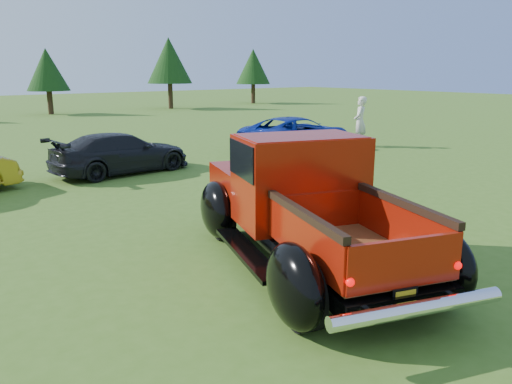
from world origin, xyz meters
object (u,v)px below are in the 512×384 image
show_car_blue (297,134)px  spectator (360,122)px  tree_mid_right (47,70)px  show_car_grey (121,153)px  pickup_truck (299,201)px  tree_east (169,61)px  tree_far_east (253,67)px

show_car_blue → spectator: bearing=-108.2°
tree_mid_right → spectator: (5.14, -22.87, -1.99)m
show_car_grey → show_car_blue: show_car_blue is taller
show_car_blue → spectator: (2.64, -0.80, 0.35)m
pickup_truck → tree_mid_right: bearing=99.4°
tree_east → spectator: bearing=-99.8°
show_car_blue → tree_east: bearing=-18.1°
pickup_truck → spectator: (10.17, 7.38, 0.04)m
tree_east → show_car_grey: 25.54m
show_car_grey → show_car_blue: 6.95m
tree_east → show_car_blue: size_ratio=1.18×
show_car_grey → show_car_blue: bearing=-95.4°
tree_far_east → spectator: bearing=-118.8°
pickup_truck → show_car_blue: 11.12m
tree_far_east → show_car_blue: tree_far_east is taller
tree_mid_right → tree_far_east: (18.00, 0.50, 0.27)m
spectator → tree_east: bearing=-134.8°
tree_east → spectator: (-3.86, -22.37, -2.67)m
tree_east → show_car_grey: tree_east is taller
tree_far_east → show_car_grey: 31.89m
tree_mid_right → tree_far_east: bearing=1.6°
tree_far_east → show_car_blue: 27.50m
pickup_truck → show_car_blue: size_ratio=1.25×
pickup_truck → show_car_blue: (7.53, 8.17, -0.31)m
spectator → tree_far_east: bearing=-153.8°
tree_east → show_car_blue: tree_east is taller
tree_mid_right → show_car_grey: tree_mid_right is taller
pickup_truck → show_car_blue: bearing=66.2°
show_car_blue → show_car_grey: bearing=88.0°
show_car_blue → spectator: 2.78m
tree_mid_right → tree_east: bearing=-3.2°
show_car_grey → spectator: spectator is taller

